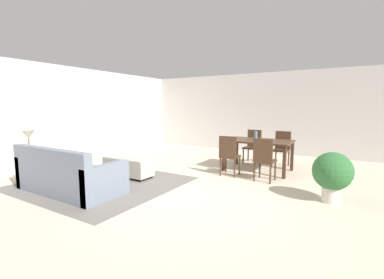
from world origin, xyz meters
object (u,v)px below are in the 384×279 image
at_px(dining_table, 258,144).
at_px(dining_chair_near_right, 264,157).
at_px(table_lamp, 28,135).
at_px(potted_plant, 332,173).
at_px(side_table, 30,160).
at_px(dining_chair_far_right, 282,147).
at_px(couch, 68,177).
at_px(dining_chair_near_left, 229,153).
at_px(dining_chair_far_left, 253,144).
at_px(vase_centerpiece, 256,136).
at_px(ottoman_table, 128,166).

bearing_deg(dining_table, dining_chair_near_right, -65.53).
height_order(table_lamp, potted_plant, table_lamp).
xyz_separation_m(side_table, dining_chair_far_right, (4.21, 4.24, 0.07)).
xyz_separation_m(couch, dining_chair_near_left, (2.09, 2.59, 0.23)).
bearing_deg(dining_table, side_table, -138.51).
relative_size(dining_chair_near_right, dining_chair_far_left, 1.00).
bearing_deg(vase_centerpiece, dining_chair_far_left, 111.71).
bearing_deg(side_table, potted_plant, 18.76).
height_order(ottoman_table, dining_chair_near_left, dining_chair_near_left).
xyz_separation_m(couch, vase_centerpiece, (2.44, 3.39, 0.58)).
bearing_deg(ottoman_table, dining_table, 42.22).
bearing_deg(vase_centerpiece, dining_chair_far_right, 64.08).
bearing_deg(dining_chair_near_left, dining_chair_far_right, 64.96).
distance_m(ottoman_table, potted_plant, 4.06).
xyz_separation_m(dining_chair_far_left, potted_plant, (2.13, -2.38, -0.02)).
bearing_deg(potted_plant, dining_chair_far_right, 119.51).
xyz_separation_m(dining_table, dining_chair_near_right, (0.41, -0.89, -0.15)).
xyz_separation_m(dining_chair_far_left, vase_centerpiece, (0.36, -0.91, 0.35)).
distance_m(couch, potted_plant, 4.63).
distance_m(dining_table, dining_chair_far_left, 0.98).
distance_m(dining_chair_near_left, potted_plant, 2.23).
relative_size(table_lamp, dining_chair_far_right, 0.57).
distance_m(dining_chair_near_left, vase_centerpiece, 0.94).
xyz_separation_m(couch, potted_plant, (4.21, 1.91, 0.21)).
relative_size(dining_chair_near_left, vase_centerpiece, 4.27).
distance_m(couch, dining_chair_near_right, 3.86).
xyz_separation_m(ottoman_table, side_table, (-1.54, -1.30, 0.20)).
xyz_separation_m(dining_chair_far_left, dining_chair_far_right, (0.79, -0.02, 0.00)).
distance_m(side_table, dining_chair_far_right, 5.98).
distance_m(dining_chair_far_left, potted_plant, 3.19).
height_order(dining_chair_far_left, dining_chair_far_right, same).
bearing_deg(dining_chair_far_right, dining_chair_near_right, -88.96).
bearing_deg(dining_chair_near_left, dining_chair_near_right, -4.31).
distance_m(table_lamp, potted_plant, 5.88).
distance_m(side_table, dining_chair_near_left, 4.28).
distance_m(couch, ottoman_table, 1.35).
bearing_deg(dining_chair_far_right, side_table, -134.78).
bearing_deg(side_table, couch, -1.28).
height_order(ottoman_table, dining_chair_far_right, dining_chair_far_right).
height_order(dining_chair_near_left, potted_plant, dining_chair_near_left).
relative_size(couch, side_table, 3.66).
height_order(side_table, dining_table, dining_table).
bearing_deg(potted_plant, side_table, -161.24).
relative_size(dining_chair_far_right, vase_centerpiece, 4.27).
bearing_deg(table_lamp, dining_chair_near_right, 30.52).
bearing_deg(couch, vase_centerpiece, 54.20).
bearing_deg(ottoman_table, vase_centerpiece, 42.42).
bearing_deg(dining_chair_near_left, dining_chair_far_left, 90.23).
bearing_deg(ottoman_table, dining_chair_near_right, 23.85).
bearing_deg(potted_plant, table_lamp, -161.24).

